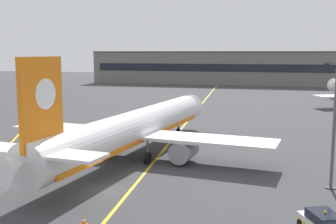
{
  "coord_description": "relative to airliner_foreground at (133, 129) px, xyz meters",
  "views": [
    {
      "loc": [
        14.09,
        -32.51,
        11.97
      ],
      "look_at": [
        2.14,
        13.65,
        5.09
      ],
      "focal_mm": 44.37,
      "sensor_mm": 36.0,
      "label": 1
    }
  ],
  "objects": [
    {
      "name": "safety_cone_by_port_wing",
      "position": [
        -19.07,
        2.76,
        -3.11
      ],
      "size": [
        0.44,
        0.44,
        0.55
      ],
      "color": "orange",
      "rests_on": "ground"
    },
    {
      "name": "service_car_fifth",
      "position": [
        -21.08,
        17.65,
        -2.6
      ],
      "size": [
        4.55,
        3.61,
        1.79
      ],
      "color": "yellow",
      "rests_on": "ground"
    },
    {
      "name": "ground_plane",
      "position": [
        1.32,
        -11.3,
        -3.37
      ],
      "size": [
        400.0,
        400.0,
        0.0
      ],
      "primitive_type": "plane",
      "color": "#3D3D3F"
    },
    {
      "name": "taxiway_centreline",
      "position": [
        1.32,
        18.7,
        -3.37
      ],
      "size": [
        13.41,
        179.54,
        0.01
      ],
      "primitive_type": "cube",
      "rotation": [
        0.0,
        0.0,
        0.07
      ],
      "color": "yellow",
      "rests_on": "ground"
    },
    {
      "name": "airliner_foreground",
      "position": [
        0.0,
        0.0,
        0.0
      ],
      "size": [
        32.35,
        41.47,
        11.65
      ],
      "color": "white",
      "rests_on": "ground"
    },
    {
      "name": "terminal_building",
      "position": [
        10.78,
        113.49,
        2.82
      ],
      "size": [
        129.81,
        12.4,
        12.37
      ],
      "color": "slate",
      "rests_on": "ground"
    },
    {
      "name": "apron_lamp_post",
      "position": [
        20.52,
        -5.84,
        2.54
      ],
      "size": [
        2.24,
        0.9,
        11.24
      ],
      "color": "#515156",
      "rests_on": "ground"
    },
    {
      "name": "safety_cone_by_tail",
      "position": [
        2.75,
        -18.5,
        -3.11
      ],
      "size": [
        0.44,
        0.44,
        0.55
      ],
      "color": "orange",
      "rests_on": "ground"
    },
    {
      "name": "safety_cone_by_nose_gear",
      "position": [
        -0.01,
        16.65,
        -3.11
      ],
      "size": [
        0.44,
        0.44,
        0.55
      ],
      "color": "orange",
      "rests_on": "ground"
    }
  ]
}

